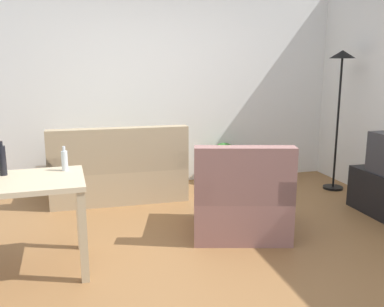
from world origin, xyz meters
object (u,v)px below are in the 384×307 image
couch (119,173)px  bottle_clear (65,160)px  torchiere_lamp (341,82)px  bottle_dark (2,160)px  potted_plant (224,160)px  armchair (240,202)px  desk (4,195)px

couch → bottle_clear: size_ratio=7.82×
torchiere_lamp → bottle_dark: size_ratio=6.52×
potted_plant → armchair: size_ratio=0.53×
desk → potted_plant: desk is taller
potted_plant → bottle_dark: 3.18m
couch → bottle_clear: bearing=70.4°
bottle_dark → potted_plant: bearing=36.9°
couch → armchair: same height
armchair → bottle_dark: 2.15m
desk → potted_plant: size_ratio=2.16×
armchair → desk: bearing=23.4°
couch → desk: size_ratio=1.31×
potted_plant → bottle_clear: 2.79m
potted_plant → bottle_dark: size_ratio=2.05×
torchiere_lamp → potted_plant: bearing=153.9°
desk → bottle_dark: (-0.02, 0.18, 0.23)m
couch → torchiere_lamp: size_ratio=0.89×
torchiere_lamp → armchair: 2.34m
desk → couch: bearing=57.5°
torchiere_lamp → desk: (-3.81, -1.41, -0.76)m
bottle_dark → armchair: bearing=3.7°
torchiere_lamp → armchair: torchiere_lamp is taller
couch → bottle_dark: bottle_dark is taller
potted_plant → armchair: 1.80m
armchair → bottle_clear: (-1.61, -0.10, 0.53)m
couch → potted_plant: (1.48, 0.31, 0.02)m
bottle_dark → bottle_clear: bearing=3.8°
armchair → bottle_dark: size_ratio=3.90×
potted_plant → bottle_clear: size_ratio=2.76×
torchiere_lamp → bottle_dark: (-3.83, -1.23, -0.53)m
torchiere_lamp → desk: torchiere_lamp is taller
potted_plant → bottle_clear: (-2.03, -1.85, 0.52)m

